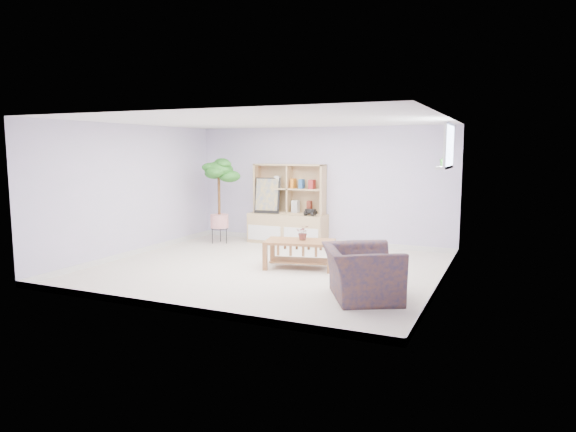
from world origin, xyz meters
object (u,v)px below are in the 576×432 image
at_px(coffee_table, 300,254).
at_px(armchair, 362,269).
at_px(storage_unit, 287,204).
at_px(floor_tree, 219,201).

distance_m(coffee_table, armchair, 1.91).
bearing_deg(coffee_table, storage_unit, 106.59).
bearing_deg(storage_unit, armchair, -52.34).
relative_size(storage_unit, armchair, 1.55).
xyz_separation_m(storage_unit, floor_tree, (-1.29, -0.57, 0.06)).
relative_size(storage_unit, floor_tree, 0.93).
xyz_separation_m(floor_tree, armchair, (3.81, -2.69, -0.49)).
bearing_deg(floor_tree, coffee_table, -30.38).
height_order(coffee_table, floor_tree, floor_tree).
bearing_deg(armchair, storage_unit, 9.22).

